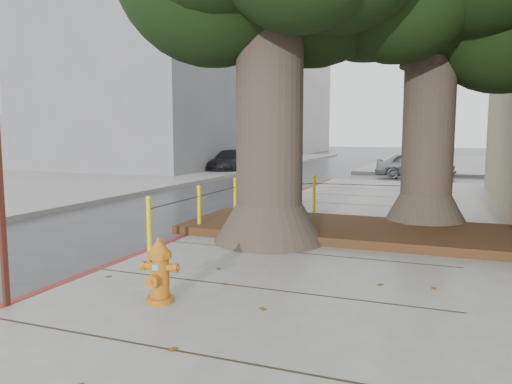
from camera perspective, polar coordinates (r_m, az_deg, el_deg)
ground at (r=6.76m, az=-3.95°, el=-11.63°), size 140.00×140.00×0.00m
sidewalk_far at (r=36.00m, az=26.46°, el=2.81°), size 16.00×20.00×0.15m
sidewalk_opposite at (r=23.11m, az=-25.29°, el=1.04°), size 14.00×60.00×0.15m
curb_red at (r=9.78m, az=-8.34°, el=-5.44°), size 0.14×26.00×0.16m
planter_bed at (r=10.05m, az=10.33°, el=-4.24°), size 6.40×2.60×0.16m
building_far_grey at (r=33.20m, az=-11.51°, el=13.35°), size 12.00×16.00×12.00m
building_far_white at (r=54.76m, az=0.04°, el=12.43°), size 12.00×18.00×15.00m
bollard_ring at (r=10.90m, az=1.71°, el=-0.97°), size 3.79×5.39×0.95m
fire_hydrant at (r=6.02m, az=-10.97°, el=-8.81°), size 0.41×0.37×0.78m
signpost at (r=6.28m, az=-27.25°, el=1.05°), size 0.25×0.08×2.54m
car_silver at (r=24.63m, az=17.74°, el=2.95°), size 3.72×1.70×1.24m
car_dark at (r=27.25m, az=-2.94°, el=3.56°), size 1.98×4.24×1.20m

